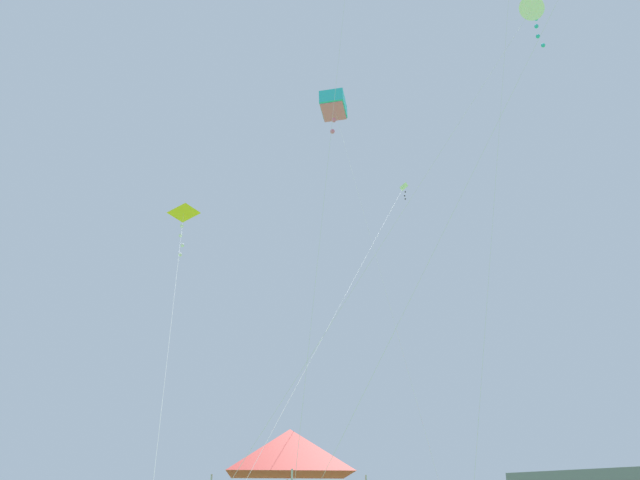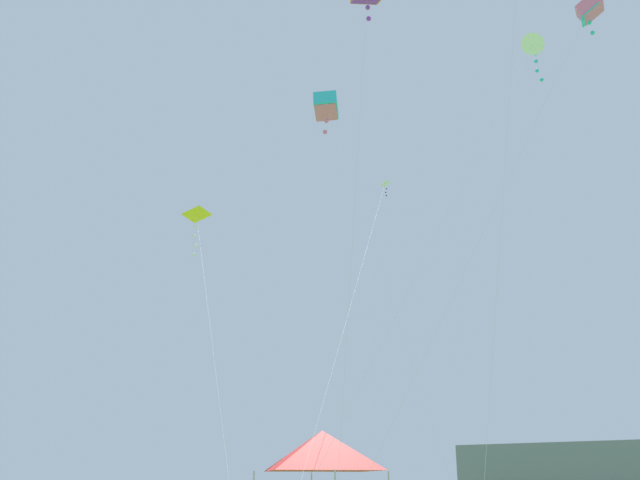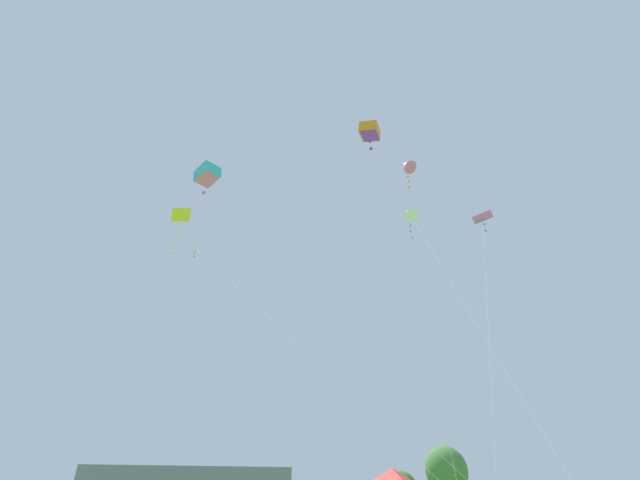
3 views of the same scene
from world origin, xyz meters
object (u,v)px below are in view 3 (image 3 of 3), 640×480
object	(u,v)px
kite_yellow_delta_3	(181,217)
kite_cyan_box_5	(207,175)
kite_pink_box_4	(483,218)
kite_orange_box_2	(370,132)
kite_pink_diamond_6	(407,166)
kite_white_diamond_1	(409,213)
kite_white_delta_0	(200,252)

from	to	relation	value
kite_yellow_delta_3	kite_cyan_box_5	world-z (taller)	kite_cyan_box_5
kite_pink_box_4	kite_cyan_box_5	distance (m)	19.27
kite_orange_box_2	kite_pink_diamond_6	xyz separation A→B (m)	(4.95, 4.30, 2.22)
kite_white_diamond_1	kite_pink_diamond_6	world-z (taller)	kite_pink_diamond_6
kite_white_diamond_1	kite_orange_box_2	distance (m)	7.25
kite_white_diamond_1	kite_orange_box_2	bearing A→B (deg)	-135.50
kite_white_delta_0	kite_orange_box_2	xyz separation A→B (m)	(8.28, -15.20, 1.49)
kite_yellow_delta_3	kite_pink_box_4	bearing A→B (deg)	3.80
kite_white_diamond_1	kite_pink_box_4	world-z (taller)	kite_white_diamond_1
kite_white_diamond_1	kite_pink_box_4	distance (m)	5.00
kite_white_delta_0	kite_orange_box_2	distance (m)	17.37
kite_pink_diamond_6	kite_white_delta_0	bearing A→B (deg)	140.52
kite_cyan_box_5	kite_yellow_delta_3	bearing A→B (deg)	-94.54
kite_white_delta_0	kite_yellow_delta_3	distance (m)	16.18
kite_pink_box_4	kite_pink_diamond_6	bearing A→B (deg)	137.02
kite_pink_diamond_6	kite_pink_box_4	bearing A→B (deg)	-42.98
kite_yellow_delta_3	kite_pink_diamond_6	xyz separation A→B (m)	(14.33, 4.02, 9.88)
kite_white_diamond_1	kite_orange_box_2	world-z (taller)	kite_orange_box_2
kite_pink_box_4	kite_pink_diamond_6	distance (m)	7.04
kite_pink_box_4	kite_pink_diamond_6	world-z (taller)	kite_pink_diamond_6
kite_white_diamond_1	kite_cyan_box_5	world-z (taller)	kite_cyan_box_5
kite_orange_box_2	kite_cyan_box_5	distance (m)	12.97
kite_white_delta_0	kite_orange_box_2	bearing A→B (deg)	-61.42
kite_pink_box_4	kite_cyan_box_5	world-z (taller)	kite_cyan_box_5
kite_yellow_delta_3	kite_pink_diamond_6	bearing A→B (deg)	15.66
kite_white_delta_0	kite_yellow_delta_3	size ratio (longest dim) A/B	1.68
kite_white_delta_0	kite_cyan_box_5	world-z (taller)	kite_cyan_box_5
kite_orange_box_2	kite_white_diamond_1	bearing A→B (deg)	44.50
kite_white_diamond_1	kite_yellow_delta_3	world-z (taller)	kite_white_diamond_1
kite_yellow_delta_3	kite_orange_box_2	bearing A→B (deg)	-1.75
kite_white_diamond_1	kite_cyan_box_5	distance (m)	14.83
kite_white_diamond_1	kite_pink_diamond_6	size ratio (longest dim) A/B	0.85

